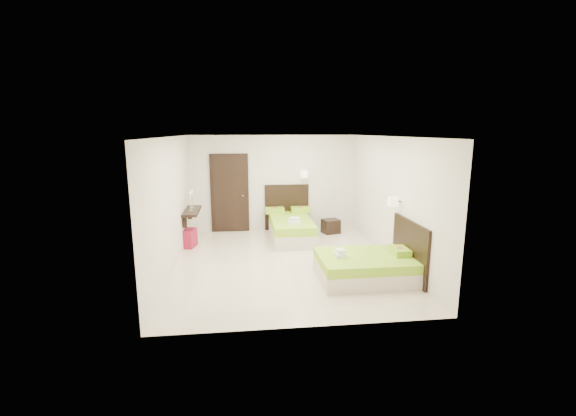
{
  "coord_description": "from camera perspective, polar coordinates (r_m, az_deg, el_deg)",
  "views": [
    {
      "loc": [
        -0.85,
        -7.66,
        2.72
      ],
      "look_at": [
        0.1,
        0.3,
        1.1
      ],
      "focal_mm": 24.0,
      "sensor_mm": 36.0,
      "label": 1
    }
  ],
  "objects": [
    {
      "name": "bed_double",
      "position": [
        7.38,
        11.9,
        -8.32
      ],
      "size": [
        1.74,
        1.48,
        1.44
      ],
      "color": "beige",
      "rests_on": "ground"
    },
    {
      "name": "console_shelf",
      "position": [
        9.53,
        -14.1,
        -0.45
      ],
      "size": [
        0.35,
        1.2,
        0.78
      ],
      "color": "black",
      "rests_on": "ground"
    },
    {
      "name": "floor",
      "position": [
        8.17,
        -0.45,
        -8.02
      ],
      "size": [
        5.5,
        5.5,
        0.0
      ],
      "primitive_type": "plane",
      "color": "beige",
      "rests_on": "ground"
    },
    {
      "name": "door",
      "position": [
        10.5,
        -8.63,
        2.14
      ],
      "size": [
        1.02,
        0.15,
        2.14
      ],
      "color": "black",
      "rests_on": "ground"
    },
    {
      "name": "nightstand",
      "position": [
        10.43,
        6.35,
        -2.7
      ],
      "size": [
        0.5,
        0.47,
        0.38
      ],
      "primitive_type": "cube",
      "rotation": [
        0.0,
        0.0,
        0.26
      ],
      "color": "black",
      "rests_on": "ground"
    },
    {
      "name": "bed_single",
      "position": [
        9.87,
        0.42,
        -2.72
      ],
      "size": [
        1.21,
        2.02,
        1.67
      ],
      "color": "beige",
      "rests_on": "ground"
    },
    {
      "name": "ottoman",
      "position": [
        9.46,
        -14.9,
        -4.33
      ],
      "size": [
        0.51,
        0.51,
        0.43
      ],
      "primitive_type": "cube",
      "rotation": [
        0.0,
        0.0,
        -0.23
      ],
      "color": "maroon",
      "rests_on": "ground"
    }
  ]
}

